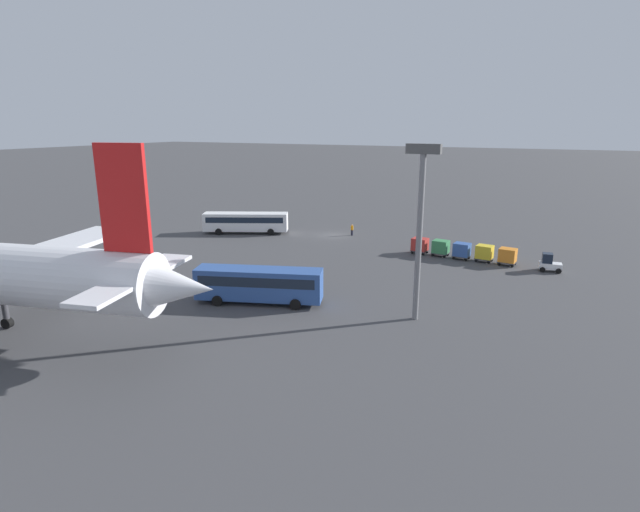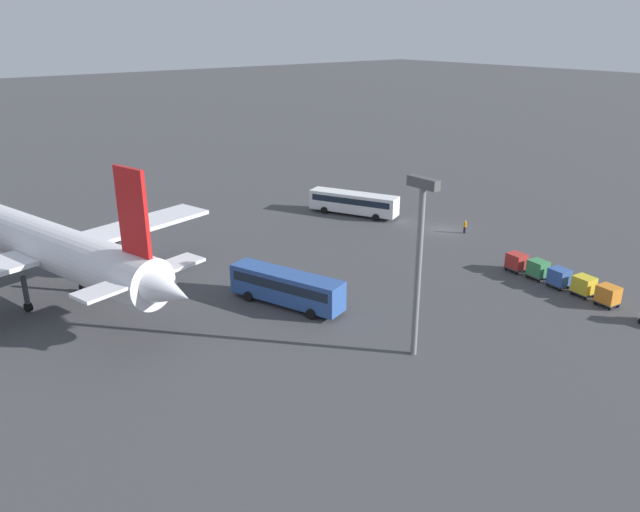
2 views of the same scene
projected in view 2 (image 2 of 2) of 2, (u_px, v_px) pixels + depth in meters
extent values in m
plane|color=#424244|center=(443.00, 230.00, 82.60)|extent=(600.00, 600.00, 0.00)
cylinder|color=silver|center=(39.00, 242.00, 60.43)|extent=(35.18, 12.47, 4.50)
cone|color=silver|center=(164.00, 290.00, 49.56)|extent=(6.62, 5.29, 4.05)
cube|color=silver|center=(139.00, 225.00, 67.25)|extent=(8.16, 16.76, 0.44)
cube|color=red|center=(133.00, 212.00, 49.30)|extent=(3.50, 1.16, 7.20)
cube|color=silver|center=(142.00, 276.00, 50.99)|extent=(5.09, 11.95, 0.28)
cylinder|color=#38383D|center=(115.00, 242.00, 66.57)|extent=(4.67, 3.38, 2.47)
cylinder|color=#38383D|center=(26.00, 294.00, 58.67)|extent=(0.50, 0.50, 3.60)
cylinder|color=black|center=(28.00, 307.00, 59.15)|extent=(0.99, 0.69, 0.90)
cylinder|color=#38383D|center=(82.00, 276.00, 63.00)|extent=(0.50, 0.50, 3.60)
cylinder|color=black|center=(83.00, 288.00, 63.47)|extent=(0.99, 0.69, 0.90)
cube|color=white|center=(354.00, 202.00, 88.68)|extent=(12.81, 7.83, 2.71)
cube|color=#192333|center=(354.00, 199.00, 88.52)|extent=(11.89, 7.44, 0.87)
cylinder|color=black|center=(324.00, 210.00, 89.62)|extent=(1.03, 0.69, 1.00)
cylinder|color=black|center=(333.00, 205.00, 91.99)|extent=(1.03, 0.69, 1.00)
cylinder|color=black|center=(376.00, 217.00, 86.29)|extent=(1.03, 0.69, 1.00)
cylinder|color=black|center=(383.00, 212.00, 88.66)|extent=(1.03, 0.69, 1.00)
cube|color=#2D5199|center=(286.00, 287.00, 60.04)|extent=(12.11, 6.24, 2.90)
cube|color=#192333|center=(286.00, 282.00, 59.86)|extent=(11.22, 5.98, 0.93)
cylinder|color=black|center=(248.00, 296.00, 61.33)|extent=(1.04, 0.60, 1.00)
cylinder|color=black|center=(265.00, 287.00, 63.45)|extent=(1.04, 0.60, 1.00)
cylinder|color=black|center=(311.00, 314.00, 57.61)|extent=(1.04, 0.60, 1.00)
cylinder|color=black|center=(326.00, 304.00, 59.73)|extent=(1.04, 0.60, 1.00)
cylinder|color=#1E1E2D|center=(465.00, 230.00, 81.29)|extent=(0.32, 0.32, 0.85)
cylinder|color=orange|center=(465.00, 225.00, 81.03)|extent=(0.38, 0.38, 0.65)
sphere|color=tan|center=(465.00, 221.00, 80.87)|extent=(0.24, 0.24, 0.24)
cube|color=#38383D|center=(607.00, 302.00, 60.31)|extent=(2.19, 1.91, 0.10)
cube|color=orange|center=(608.00, 294.00, 60.01)|extent=(2.08, 1.82, 1.60)
cylinder|color=black|center=(595.00, 303.00, 60.68)|extent=(0.37, 0.16, 0.36)
cylinder|color=black|center=(604.00, 300.00, 61.31)|extent=(0.37, 0.16, 0.36)
cylinder|color=black|center=(609.00, 309.00, 59.47)|extent=(0.37, 0.16, 0.36)
cylinder|color=black|center=(618.00, 306.00, 60.10)|extent=(0.37, 0.16, 0.36)
cube|color=#38383D|center=(583.00, 292.00, 62.54)|extent=(2.19, 1.91, 0.10)
cube|color=gold|center=(584.00, 284.00, 62.24)|extent=(2.08, 1.82, 1.60)
cylinder|color=black|center=(572.00, 293.00, 62.91)|extent=(0.37, 0.16, 0.36)
cylinder|color=black|center=(580.00, 290.00, 63.54)|extent=(0.37, 0.16, 0.36)
cylinder|color=black|center=(585.00, 298.00, 61.70)|extent=(0.37, 0.16, 0.36)
cylinder|color=black|center=(593.00, 295.00, 62.33)|extent=(0.37, 0.16, 0.36)
cube|color=#38383D|center=(558.00, 284.00, 64.51)|extent=(2.19, 1.91, 0.10)
cube|color=#33569E|center=(559.00, 276.00, 64.22)|extent=(2.08, 1.82, 1.60)
cylinder|color=black|center=(548.00, 285.00, 64.88)|extent=(0.37, 0.16, 0.36)
cylinder|color=black|center=(556.00, 282.00, 65.51)|extent=(0.37, 0.16, 0.36)
cylinder|color=black|center=(560.00, 290.00, 63.67)|extent=(0.37, 0.16, 0.36)
cylinder|color=black|center=(568.00, 287.00, 64.30)|extent=(0.37, 0.16, 0.36)
cube|color=#38383D|center=(537.00, 275.00, 66.72)|extent=(2.19, 1.91, 0.10)
cube|color=#38844C|center=(538.00, 268.00, 66.42)|extent=(2.08, 1.82, 1.60)
cylinder|color=black|center=(527.00, 276.00, 67.09)|extent=(0.37, 0.16, 0.36)
cylinder|color=black|center=(535.00, 274.00, 67.72)|extent=(0.37, 0.16, 0.36)
cylinder|color=black|center=(538.00, 281.00, 65.88)|extent=(0.37, 0.16, 0.36)
cylinder|color=black|center=(547.00, 278.00, 66.51)|extent=(0.37, 0.16, 0.36)
cube|color=#38383D|center=(516.00, 268.00, 68.75)|extent=(2.19, 1.91, 0.10)
cube|color=#B72D28|center=(516.00, 261.00, 68.45)|extent=(2.08, 1.82, 1.60)
cylinder|color=black|center=(506.00, 269.00, 69.12)|extent=(0.37, 0.16, 0.36)
cylinder|color=black|center=(514.00, 267.00, 69.75)|extent=(0.37, 0.16, 0.36)
cylinder|color=black|center=(517.00, 273.00, 67.91)|extent=(0.37, 0.16, 0.36)
cylinder|color=black|center=(525.00, 271.00, 68.54)|extent=(0.37, 0.16, 0.36)
cylinder|color=slate|center=(418.00, 275.00, 49.22)|extent=(0.50, 0.50, 14.13)
cube|color=#4C4C4C|center=(423.00, 183.00, 46.61)|extent=(2.80, 0.70, 0.80)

